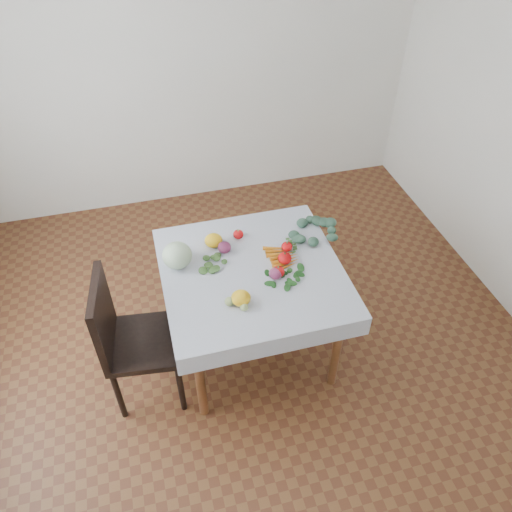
{
  "coord_description": "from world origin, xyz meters",
  "views": [
    {
      "loc": [
        -0.56,
        -2.19,
        2.92
      ],
      "look_at": [
        0.04,
        0.05,
        0.82
      ],
      "focal_mm": 35.0,
      "sensor_mm": 36.0,
      "label": 1
    }
  ],
  "objects_px": {
    "table": "(252,281)",
    "carrot_bunch": "(282,257)",
    "chair": "(127,335)",
    "heirloom_back": "(214,240)",
    "cabbage": "(177,255)"
  },
  "relations": [
    {
      "from": "chair",
      "to": "carrot_bunch",
      "type": "bearing_deg",
      "value": 11.37
    },
    {
      "from": "heirloom_back",
      "to": "carrot_bunch",
      "type": "height_order",
      "value": "heirloom_back"
    },
    {
      "from": "table",
      "to": "carrot_bunch",
      "type": "bearing_deg",
      "value": 13.31
    },
    {
      "from": "cabbage",
      "to": "heirloom_back",
      "type": "relative_size",
      "value": 1.57
    },
    {
      "from": "table",
      "to": "chair",
      "type": "distance_m",
      "value": 0.84
    },
    {
      "from": "table",
      "to": "carrot_bunch",
      "type": "distance_m",
      "value": 0.25
    },
    {
      "from": "table",
      "to": "heirloom_back",
      "type": "relative_size",
      "value": 8.43
    },
    {
      "from": "chair",
      "to": "heirloom_back",
      "type": "height_order",
      "value": "chair"
    },
    {
      "from": "cabbage",
      "to": "carrot_bunch",
      "type": "xyz_separation_m",
      "value": [
        0.66,
        -0.11,
        -0.07
      ]
    },
    {
      "from": "cabbage",
      "to": "heirloom_back",
      "type": "height_order",
      "value": "cabbage"
    },
    {
      "from": "table",
      "to": "cabbage",
      "type": "xyz_separation_m",
      "value": [
        -0.44,
        0.16,
        0.19
      ]
    },
    {
      "from": "heirloom_back",
      "to": "carrot_bunch",
      "type": "relative_size",
      "value": 0.45
    },
    {
      "from": "chair",
      "to": "heirloom_back",
      "type": "xyz_separation_m",
      "value": [
        0.63,
        0.45,
        0.23
      ]
    },
    {
      "from": "table",
      "to": "heirloom_back",
      "type": "height_order",
      "value": "heirloom_back"
    },
    {
      "from": "table",
      "to": "chair",
      "type": "relative_size",
      "value": 1.02
    }
  ]
}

